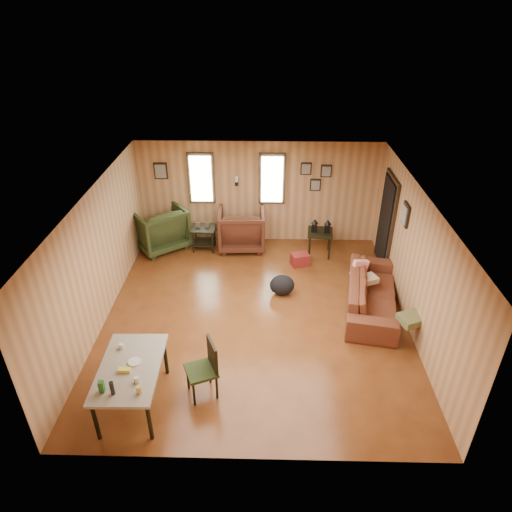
{
  "coord_description": "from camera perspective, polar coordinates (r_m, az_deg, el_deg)",
  "views": [
    {
      "loc": [
        0.17,
        -6.74,
        5.27
      ],
      "look_at": [
        0.0,
        0.4,
        1.05
      ],
      "focal_mm": 32.0,
      "sensor_mm": 36.0,
      "label": 1
    }
  ],
  "objects": [
    {
      "name": "dining_table",
      "position": [
        6.8,
        -15.49,
        -13.67
      ],
      "size": [
        0.87,
        1.42,
        0.92
      ],
      "rotation": [
        0.0,
        0.0,
        0.02
      ],
      "color": "gray",
      "rests_on": "ground"
    },
    {
      "name": "recliner_brown",
      "position": [
        10.5,
        -1.82,
        3.71
      ],
      "size": [
        1.07,
        1.01,
        1.06
      ],
      "primitive_type": "imported",
      "rotation": [
        0.0,
        0.0,
        3.19
      ],
      "color": "#452014",
      "rests_on": "ground"
    },
    {
      "name": "side_table",
      "position": [
        10.27,
        8.05,
        3.16
      ],
      "size": [
        0.6,
        0.6,
        0.88
      ],
      "rotation": [
        0.0,
        0.0,
        -0.09
      ],
      "color": "black",
      "rests_on": "ground"
    },
    {
      "name": "recliner_green",
      "position": [
        10.71,
        -12.03,
        3.7
      ],
      "size": [
        1.46,
        1.45,
        1.1
      ],
      "primitive_type": "imported",
      "rotation": [
        0.0,
        0.0,
        -2.49
      ],
      "color": "#293518",
      "rests_on": "ground"
    },
    {
      "name": "room",
      "position": [
        8.11,
        1.17,
        0.48
      ],
      "size": [
        5.54,
        6.04,
        2.44
      ],
      "color": "brown",
      "rests_on": "ground"
    },
    {
      "name": "sofa",
      "position": [
        8.78,
        14.42,
        -3.91
      ],
      "size": [
        1.07,
        2.35,
        0.89
      ],
      "primitive_type": "imported",
      "rotation": [
        0.0,
        0.0,
        1.39
      ],
      "color": "#602D1B",
      "rests_on": "ground"
    },
    {
      "name": "sofa_pillows",
      "position": [
        8.55,
        15.92,
        -4.66
      ],
      "size": [
        1.09,
        1.81,
        0.38
      ],
      "rotation": [
        0.0,
        0.0,
        0.4
      ],
      "color": "brown",
      "rests_on": "sofa"
    },
    {
      "name": "end_table",
      "position": [
        10.55,
        -6.56,
        2.72
      ],
      "size": [
        0.54,
        0.5,
        0.68
      ],
      "rotation": [
        0.0,
        0.0,
        -0.02
      ],
      "color": "black",
      "rests_on": "ground"
    },
    {
      "name": "backpack",
      "position": [
        9.01,
        3.28,
        -3.65
      ],
      "size": [
        0.53,
        0.42,
        0.42
      ],
      "rotation": [
        0.0,
        0.0,
        -0.12
      ],
      "color": "black",
      "rests_on": "ground"
    },
    {
      "name": "dining_chair",
      "position": [
        6.85,
        -6.3,
        -13.49
      ],
      "size": [
        0.56,
        0.56,
        0.94
      ],
      "rotation": [
        0.0,
        0.0,
        0.41
      ],
      "color": "#293518",
      "rests_on": "ground"
    },
    {
      "name": "cooler",
      "position": [
        10.02,
        5.52,
        -0.43
      ],
      "size": [
        0.43,
        0.36,
        0.27
      ],
      "rotation": [
        0.0,
        0.0,
        0.28
      ],
      "color": "maroon",
      "rests_on": "ground"
    }
  ]
}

